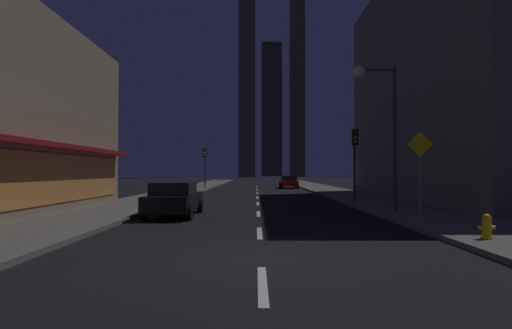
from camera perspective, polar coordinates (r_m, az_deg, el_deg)
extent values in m
cube|color=black|center=(40.33, -0.01, -3.86)|extent=(78.00, 136.00, 0.10)
cube|color=#605E59|center=(40.94, 9.85, -3.62)|extent=(4.00, 76.00, 0.15)
cube|color=#605E59|center=(40.90, -9.89, -3.63)|extent=(4.00, 76.00, 0.15)
cube|color=silver|center=(6.56, 0.84, -17.93)|extent=(0.16, 2.20, 0.01)
cube|color=silver|center=(11.64, 0.38, -10.48)|extent=(0.16, 2.20, 0.01)
cube|color=silver|center=(16.79, 0.21, -7.58)|extent=(0.16, 2.20, 0.01)
cube|color=silver|center=(21.96, 0.12, -6.04)|extent=(0.16, 2.20, 0.01)
cube|color=silver|center=(27.15, 0.06, -5.09)|extent=(0.16, 2.20, 0.01)
cube|color=silver|center=(32.33, 0.02, -4.45)|extent=(0.16, 2.20, 0.01)
cube|color=silver|center=(37.53, 0.00, -3.98)|extent=(0.16, 2.20, 0.01)
cube|color=silver|center=(42.72, -0.02, -3.63)|extent=(0.16, 2.20, 0.01)
cube|color=silver|center=(47.92, -0.04, -3.35)|extent=(0.16, 2.20, 0.01)
cube|color=#D88C3F|center=(17.04, -31.64, -1.95)|extent=(0.10, 17.45, 2.20)
cube|color=maroon|center=(16.87, -30.44, 2.79)|extent=(0.90, 18.05, 0.20)
cube|color=slate|center=(28.93, 30.76, 10.75)|extent=(11.00, 20.00, 15.52)
cube|color=brown|center=(124.66, -1.56, 16.34)|extent=(5.26, 5.89, 78.42)
cube|color=#423E31|center=(155.86, 2.23, 8.32)|extent=(8.32, 8.12, 54.68)
cube|color=#4E4A3A|center=(135.43, 6.17, 12.14)|extent=(5.05, 5.09, 65.71)
cube|color=black|center=(16.35, -12.56, -5.58)|extent=(1.80, 4.20, 0.65)
cube|color=black|center=(16.12, -12.70, -3.65)|extent=(1.64, 2.00, 0.55)
cylinder|color=black|center=(17.93, -14.36, -6.06)|extent=(0.22, 0.68, 0.68)
cylinder|color=black|center=(17.59, -8.76, -6.18)|extent=(0.22, 0.68, 0.68)
cylinder|color=black|center=(15.24, -16.96, -6.93)|extent=(0.22, 0.68, 0.68)
cylinder|color=black|center=(14.84, -10.38, -7.12)|extent=(0.22, 0.68, 0.68)
sphere|color=white|center=(18.46, -12.86, -4.91)|extent=(0.18, 0.18, 0.18)
sphere|color=white|center=(18.25, -9.48, -4.96)|extent=(0.18, 0.18, 0.18)
cube|color=#B21919|center=(42.44, 4.85, -2.82)|extent=(1.80, 4.20, 0.65)
cube|color=black|center=(42.22, 4.87, -2.06)|extent=(1.64, 2.00, 0.55)
cylinder|color=black|center=(43.77, 3.54, -3.12)|extent=(0.22, 0.68, 0.68)
cylinder|color=black|center=(43.92, 5.84, -3.11)|extent=(0.22, 0.68, 0.68)
cylinder|color=black|center=(40.98, 3.80, -3.26)|extent=(0.22, 0.68, 0.68)
cylinder|color=black|center=(41.14, 6.25, -3.25)|extent=(0.22, 0.68, 0.68)
sphere|color=white|center=(44.43, 3.91, -2.67)|extent=(0.18, 0.18, 0.18)
sphere|color=white|center=(44.53, 5.33, -2.67)|extent=(0.18, 0.18, 0.18)
cylinder|color=yellow|center=(11.49, 31.75, -8.33)|extent=(0.22, 0.22, 0.55)
sphere|color=yellow|center=(11.46, 31.73, -6.97)|extent=(0.21, 0.21, 0.21)
cylinder|color=yellow|center=(11.52, 31.76, -9.54)|extent=(0.30, 0.30, 0.06)
cylinder|color=yellow|center=(11.40, 31.06, -8.26)|extent=(0.10, 0.10, 0.10)
cylinder|color=yellow|center=(11.57, 32.42, -8.14)|extent=(0.10, 0.10, 0.10)
cylinder|color=#B2B2B2|center=(26.58, -12.79, -4.25)|extent=(0.22, 0.22, 0.55)
sphere|color=#B2B2B2|center=(26.57, -12.79, -3.65)|extent=(0.21, 0.21, 0.21)
cylinder|color=#B2B2B2|center=(26.60, -12.79, -4.77)|extent=(0.30, 0.30, 0.06)
cylinder|color=#B2B2B2|center=(26.61, -13.12, -4.18)|extent=(0.10, 0.10, 0.10)
cylinder|color=#B2B2B2|center=(26.55, -12.45, -4.19)|extent=(0.10, 0.10, 0.10)
cylinder|color=#2D2D2D|center=(21.88, 14.68, -0.14)|extent=(0.12, 0.12, 4.20)
cube|color=black|center=(21.77, 14.80, 4.08)|extent=(0.32, 0.24, 0.90)
sphere|color=red|center=(21.68, 14.88, 4.85)|extent=(0.18, 0.18, 0.18)
sphere|color=#F2B20C|center=(21.65, 14.89, 4.11)|extent=(0.18, 0.18, 0.18)
sphere|color=#19D833|center=(21.63, 14.89, 3.37)|extent=(0.18, 0.18, 0.18)
cylinder|color=#2D2D2D|center=(39.54, -8.01, -0.57)|extent=(0.12, 0.12, 4.20)
cube|color=black|center=(39.39, -8.04, 1.76)|extent=(0.32, 0.24, 0.90)
sphere|color=red|center=(39.28, -8.06, 2.18)|extent=(0.18, 0.18, 0.18)
sphere|color=#F2B20C|center=(39.26, -8.06, 1.77)|extent=(0.18, 0.18, 0.18)
sphere|color=#19D833|center=(39.25, -8.07, 1.36)|extent=(0.18, 0.18, 0.18)
cylinder|color=#38383D|center=(18.04, 20.34, 3.74)|extent=(0.16, 0.16, 6.50)
cylinder|color=#38383D|center=(18.32, 17.86, 13.66)|extent=(1.60, 0.12, 0.12)
sphere|color=#FCF7CC|center=(18.07, 15.38, 13.53)|extent=(0.56, 0.56, 0.56)
cylinder|color=slate|center=(14.15, 23.67, -3.24)|extent=(0.08, 0.08, 2.40)
cube|color=yellow|center=(14.14, 23.68, 2.84)|extent=(0.91, 0.03, 0.91)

